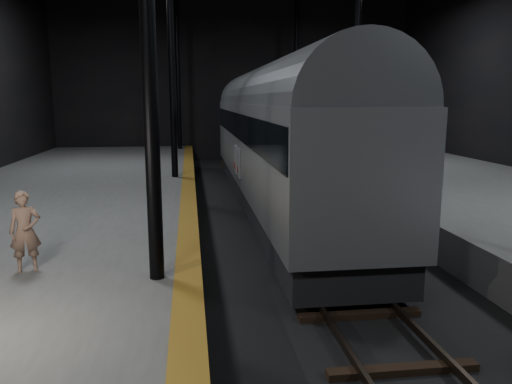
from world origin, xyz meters
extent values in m
plane|color=black|center=(0.00, 0.00, 0.00)|extent=(44.00, 44.00, 0.00)
cube|color=#535351|center=(-7.50, 0.00, 0.50)|extent=(9.00, 43.80, 1.00)
cube|color=#9C6A1C|center=(-3.25, 0.00, 1.00)|extent=(0.50, 43.80, 0.01)
cube|color=#3F3328|center=(-0.72, 0.00, 0.17)|extent=(0.08, 43.00, 0.14)
cube|color=#3F3328|center=(0.72, 0.00, 0.17)|extent=(0.08, 43.00, 0.14)
cube|color=black|center=(0.00, 0.00, 0.06)|extent=(2.40, 42.00, 0.12)
cylinder|color=black|center=(-3.80, 8.00, 6.00)|extent=(0.26, 0.26, 10.00)
cylinder|color=black|center=(3.80, 8.00, 6.00)|extent=(0.26, 0.26, 10.00)
cylinder|color=black|center=(-3.80, 20.00, 6.00)|extent=(0.26, 0.26, 10.00)
cylinder|color=black|center=(3.80, 20.00, 6.00)|extent=(0.26, 0.26, 10.00)
cube|color=#A5A7AD|center=(0.00, 5.75, 2.53)|extent=(2.87, 19.81, 2.97)
cube|color=black|center=(0.00, 5.75, 0.66)|extent=(2.62, 19.41, 0.84)
cube|color=black|center=(0.00, 5.75, 3.22)|extent=(2.93, 19.51, 0.89)
cylinder|color=slate|center=(0.00, 5.75, 4.01)|extent=(2.81, 19.61, 2.81)
cube|color=black|center=(0.00, -1.19, 0.30)|extent=(1.78, 2.18, 0.35)
cube|color=black|center=(0.00, 12.68, 0.30)|extent=(1.78, 2.18, 0.35)
cube|color=silver|center=(-1.47, 4.76, 1.93)|extent=(0.04, 0.74, 1.04)
cube|color=silver|center=(-1.47, 5.94, 1.93)|extent=(0.04, 0.74, 1.04)
cylinder|color=maroon|center=(-1.49, 4.93, 1.68)|extent=(0.03, 0.26, 0.26)
cylinder|color=maroon|center=(-1.49, 6.12, 1.68)|extent=(0.03, 0.26, 0.26)
imported|color=#8C6855|center=(-6.21, -3.30, 1.76)|extent=(0.63, 0.49, 1.51)
camera|label=1|loc=(-3.16, -12.66, 4.15)|focal=35.00mm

